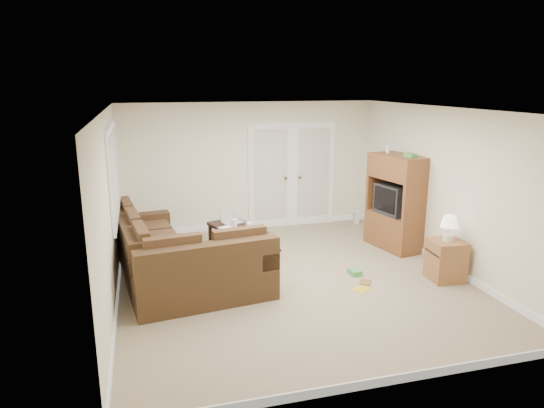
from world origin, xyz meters
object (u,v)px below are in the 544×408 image
object	(u,v)px
sectional_sofa	(173,260)
coffee_table	(238,240)
side_cabinet	(446,257)
tv_armoire	(396,202)

from	to	relation	value
sectional_sofa	coffee_table	distance (m)	1.47
coffee_table	side_cabinet	xyz separation A→B (m)	(2.76, -1.85, 0.09)
tv_armoire	sectional_sofa	bearing A→B (deg)	176.86
tv_armoire	side_cabinet	bearing A→B (deg)	-101.49
sectional_sofa	side_cabinet	world-z (taller)	side_cabinet
sectional_sofa	coffee_table	xyz separation A→B (m)	(1.15, 0.91, -0.08)
tv_armoire	side_cabinet	xyz separation A→B (m)	(0.00, -1.52, -0.48)
coffee_table	tv_armoire	size ratio (longest dim) A/B	0.74
sectional_sofa	tv_armoire	xyz separation A→B (m)	(3.91, 0.58, 0.49)
sectional_sofa	side_cabinet	size ratio (longest dim) A/B	3.00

